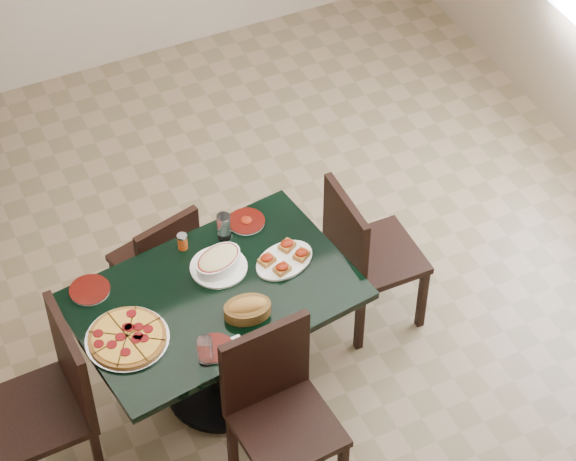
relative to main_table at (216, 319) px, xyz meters
name	(u,v)px	position (x,y,z in m)	size (l,w,h in m)	color
floor	(261,348)	(0.30, 0.16, -0.57)	(5.50, 5.50, 0.00)	brown
main_table	(216,319)	(0.00, 0.00, 0.00)	(1.43, 1.03, 0.75)	black
chair_far	(161,261)	(-0.08, 0.59, -0.13)	(0.45, 0.45, 0.80)	black
chair_near	(277,404)	(0.07, -0.56, -0.03)	(0.47, 0.47, 0.95)	black
chair_right	(363,251)	(0.88, 0.13, -0.04)	(0.44, 0.44, 0.93)	black
chair_left	(52,396)	(-0.85, -0.10, -0.01)	(0.48, 0.48, 0.99)	black
pepperoni_pizza	(127,338)	(-0.47, -0.09, 0.20)	(0.39, 0.39, 0.04)	#AAA9B0
lasagna_casserole	(218,261)	(0.08, 0.15, 0.23)	(0.29, 0.28, 0.09)	white
bread_basket	(247,308)	(0.09, -0.18, 0.22)	(0.25, 0.19, 0.09)	brown
bruschetta_platter	(284,258)	(0.39, 0.05, 0.21)	(0.36, 0.30, 0.05)	white
side_plate_near	(216,348)	(-0.12, -0.31, 0.19)	(0.17, 0.17, 0.02)	white
side_plate_far_r	(246,221)	(0.33, 0.37, 0.19)	(0.19, 0.19, 0.03)	white
side_plate_far_l	(90,290)	(-0.53, 0.27, 0.19)	(0.20, 0.20, 0.02)	white
napkin_setting	(232,352)	(-0.06, -0.36, 0.18)	(0.16, 0.16, 0.01)	white
water_glass_a	(224,227)	(0.19, 0.33, 0.26)	(0.07, 0.07, 0.15)	white
water_glass_b	(205,351)	(-0.19, -0.36, 0.26)	(0.07, 0.07, 0.15)	white
pepper_shaker	(182,241)	(-0.02, 0.34, 0.23)	(0.05, 0.05, 0.09)	#D35C16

